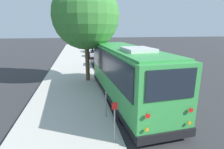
{
  "coord_description": "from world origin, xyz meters",
  "views": [
    {
      "loc": [
        -10.74,
        3.5,
        4.39
      ],
      "look_at": [
        0.81,
        1.22,
        1.3
      ],
      "focal_mm": 28.0,
      "sensor_mm": 36.0,
      "label": 1
    }
  ],
  "objects_px": {
    "parked_sedan_blue": "(90,46)",
    "street_tree": "(85,11)",
    "shuttle_bus": "(126,71)",
    "sign_post_near": "(115,122)",
    "parked_sedan_silver": "(95,53)",
    "parked_sedan_black": "(102,61)",
    "sign_post_far": "(106,104)",
    "parked_sedan_white": "(92,49)"
  },
  "relations": [
    {
      "from": "parked_sedan_silver",
      "to": "parked_sedan_blue",
      "type": "distance_m",
      "value": 11.61
    },
    {
      "from": "shuttle_bus",
      "to": "street_tree",
      "type": "relative_size",
      "value": 1.14
    },
    {
      "from": "parked_sedan_black",
      "to": "parked_sedan_blue",
      "type": "bearing_deg",
      "value": 3.51
    },
    {
      "from": "parked_sedan_silver",
      "to": "street_tree",
      "type": "height_order",
      "value": "street_tree"
    },
    {
      "from": "parked_sedan_blue",
      "to": "street_tree",
      "type": "distance_m",
      "value": 25.3
    },
    {
      "from": "parked_sedan_white",
      "to": "parked_sedan_blue",
      "type": "relative_size",
      "value": 0.95
    },
    {
      "from": "parked_sedan_black",
      "to": "sign_post_near",
      "type": "height_order",
      "value": "sign_post_near"
    },
    {
      "from": "shuttle_bus",
      "to": "parked_sedan_white",
      "type": "height_order",
      "value": "shuttle_bus"
    },
    {
      "from": "parked_sedan_white",
      "to": "street_tree",
      "type": "xyz_separation_m",
      "value": [
        -18.94,
        1.89,
        5.15
      ]
    },
    {
      "from": "parked_sedan_blue",
      "to": "sign_post_near",
      "type": "distance_m",
      "value": 33.58
    },
    {
      "from": "parked_sedan_silver",
      "to": "sign_post_near",
      "type": "distance_m",
      "value": 21.99
    },
    {
      "from": "parked_sedan_silver",
      "to": "parked_sedan_black",
      "type": "bearing_deg",
      "value": -176.16
    },
    {
      "from": "parked_sedan_silver",
      "to": "sign_post_near",
      "type": "xyz_separation_m",
      "value": [
        -21.94,
        1.49,
        0.4
      ]
    },
    {
      "from": "parked_sedan_black",
      "to": "parked_sedan_white",
      "type": "bearing_deg",
      "value": 4.11
    },
    {
      "from": "sign_post_near",
      "to": "sign_post_far",
      "type": "distance_m",
      "value": 2.04
    },
    {
      "from": "parked_sedan_black",
      "to": "parked_sedan_white",
      "type": "height_order",
      "value": "parked_sedan_black"
    },
    {
      "from": "street_tree",
      "to": "shuttle_bus",
      "type": "bearing_deg",
      "value": -154.83
    },
    {
      "from": "parked_sedan_black",
      "to": "sign_post_near",
      "type": "relative_size",
      "value": 2.59
    },
    {
      "from": "shuttle_bus",
      "to": "street_tree",
      "type": "height_order",
      "value": "street_tree"
    },
    {
      "from": "parked_sedan_black",
      "to": "parked_sedan_silver",
      "type": "relative_size",
      "value": 1.01
    },
    {
      "from": "shuttle_bus",
      "to": "parked_sedan_blue",
      "type": "xyz_separation_m",
      "value": [
        29.2,
        0.1,
        -1.27
      ]
    },
    {
      "from": "parked_sedan_silver",
      "to": "parked_sedan_blue",
      "type": "height_order",
      "value": "parked_sedan_silver"
    },
    {
      "from": "parked_sedan_blue",
      "to": "parked_sedan_white",
      "type": "bearing_deg",
      "value": -179.68
    },
    {
      "from": "sign_post_far",
      "to": "parked_sedan_black",
      "type": "bearing_deg",
      "value": -6.84
    },
    {
      "from": "street_tree",
      "to": "sign_post_far",
      "type": "height_order",
      "value": "street_tree"
    },
    {
      "from": "parked_sedan_silver",
      "to": "street_tree",
      "type": "bearing_deg",
      "value": 174.87
    },
    {
      "from": "parked_sedan_black",
      "to": "parked_sedan_blue",
      "type": "relative_size",
      "value": 0.94
    },
    {
      "from": "street_tree",
      "to": "parked_sedan_black",
      "type": "bearing_deg",
      "value": -18.5
    },
    {
      "from": "shuttle_bus",
      "to": "sign_post_near",
      "type": "relative_size",
      "value": 5.99
    },
    {
      "from": "shuttle_bus",
      "to": "street_tree",
      "type": "xyz_separation_m",
      "value": [
        4.51,
        2.12,
        3.88
      ]
    },
    {
      "from": "parked_sedan_white",
      "to": "street_tree",
      "type": "bearing_deg",
      "value": 179.11
    },
    {
      "from": "shuttle_bus",
      "to": "sign_post_near",
      "type": "height_order",
      "value": "shuttle_bus"
    },
    {
      "from": "parked_sedan_black",
      "to": "sign_post_far",
      "type": "height_order",
      "value": "sign_post_far"
    },
    {
      "from": "parked_sedan_black",
      "to": "street_tree",
      "type": "height_order",
      "value": "street_tree"
    },
    {
      "from": "sign_post_near",
      "to": "street_tree",
      "type": "bearing_deg",
      "value": 3.08
    },
    {
      "from": "sign_post_near",
      "to": "parked_sedan_black",
      "type": "bearing_deg",
      "value": -5.92
    },
    {
      "from": "parked_sedan_white",
      "to": "parked_sedan_black",
      "type": "bearing_deg",
      "value": -174.61
    },
    {
      "from": "shuttle_bus",
      "to": "sign_post_far",
      "type": "relative_size",
      "value": 7.34
    },
    {
      "from": "parked_sedan_silver",
      "to": "street_tree",
      "type": "xyz_separation_m",
      "value": [
        -13.08,
        1.97,
        5.15
      ]
    },
    {
      "from": "parked_sedan_white",
      "to": "parked_sedan_blue",
      "type": "height_order",
      "value": "parked_sedan_white"
    },
    {
      "from": "street_tree",
      "to": "sign_post_far",
      "type": "relative_size",
      "value": 6.43
    },
    {
      "from": "parked_sedan_silver",
      "to": "parked_sedan_blue",
      "type": "xyz_separation_m",
      "value": [
        11.61,
        -0.05,
        -0.01
      ]
    }
  ]
}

